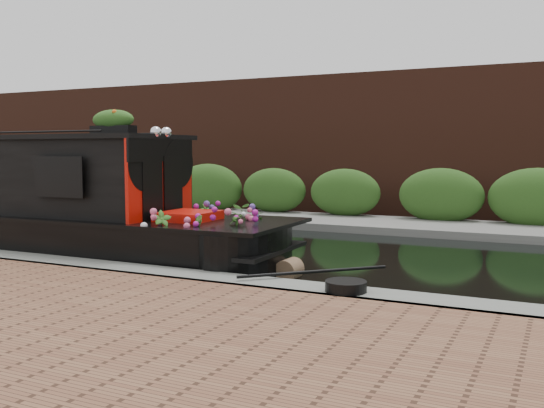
% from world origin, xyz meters
% --- Properties ---
extents(ground, '(80.00, 80.00, 0.00)m').
position_xyz_m(ground, '(0.00, 0.00, 0.00)').
color(ground, black).
rests_on(ground, ground).
extents(near_bank_coping, '(40.00, 0.60, 0.50)m').
position_xyz_m(near_bank_coping, '(0.00, -3.30, 0.00)').
color(near_bank_coping, slate).
rests_on(near_bank_coping, ground).
extents(far_bank_path, '(40.00, 2.40, 0.34)m').
position_xyz_m(far_bank_path, '(0.00, 4.20, 0.00)').
color(far_bank_path, slate).
rests_on(far_bank_path, ground).
extents(far_hedge, '(40.00, 1.10, 2.80)m').
position_xyz_m(far_hedge, '(0.00, 5.10, 0.00)').
color(far_hedge, '#2B511B').
rests_on(far_hedge, ground).
extents(far_brick_wall, '(40.00, 1.00, 8.00)m').
position_xyz_m(far_brick_wall, '(0.00, 7.20, 0.00)').
color(far_brick_wall, '#492419').
rests_on(far_brick_wall, ground).
extents(rope_fender, '(0.31, 0.36, 0.31)m').
position_xyz_m(rope_fender, '(1.52, -2.04, 0.15)').
color(rope_fender, brown).
rests_on(rope_fender, ground).
extents(coiled_mooring_rope, '(0.47, 0.47, 0.12)m').
position_xyz_m(coiled_mooring_rope, '(2.80, -3.34, 0.31)').
color(coiled_mooring_rope, black).
rests_on(coiled_mooring_rope, near_bank_coping).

